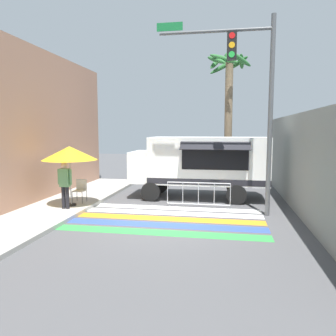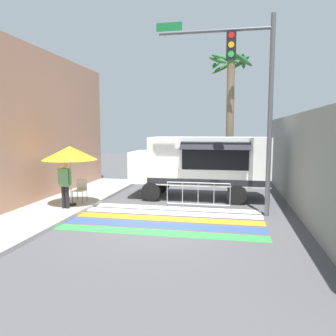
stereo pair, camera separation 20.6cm
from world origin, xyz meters
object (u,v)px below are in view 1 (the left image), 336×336
object	(u,v)px
food_truck	(198,162)
vendor_person	(65,182)
folding_chair	(80,188)
palm_tree	(228,97)
patio_umbrella	(70,153)
barricade_front	(198,196)
traffic_signal_pole	(250,84)

from	to	relation	value
food_truck	vendor_person	distance (m)	5.59
folding_chair	palm_tree	size ratio (longest dim) A/B	0.13
food_truck	patio_umbrella	size ratio (longest dim) A/B	2.62
barricade_front	vendor_person	bearing A→B (deg)	-163.94
food_truck	patio_umbrella	bearing A→B (deg)	-147.54
food_truck	folding_chair	bearing A→B (deg)	-153.78
barricade_front	palm_tree	bearing A→B (deg)	79.74
folding_chair	barricade_front	world-z (taller)	folding_chair
folding_chair	barricade_front	xyz separation A→B (m)	(4.61, 0.17, -0.16)
vendor_person	palm_tree	distance (m)	9.73
palm_tree	food_truck	bearing A→B (deg)	-108.29
food_truck	barricade_front	size ratio (longest dim) A/B	2.46
traffic_signal_pole	palm_tree	bearing A→B (deg)	96.26
vendor_person	food_truck	bearing A→B (deg)	42.73
patio_umbrella	folding_chair	size ratio (longest dim) A/B	2.49
patio_umbrella	traffic_signal_pole	bearing A→B (deg)	2.93
vendor_person	barricade_front	xyz separation A→B (m)	(4.64, 1.34, -0.60)
palm_tree	vendor_person	bearing A→B (deg)	-128.84
patio_umbrella	palm_tree	xyz separation A→B (m)	(5.70, 6.55, 2.61)
barricade_front	traffic_signal_pole	bearing A→B (deg)	-16.67
folding_chair	vendor_person	size ratio (longest dim) A/B	0.52
vendor_person	palm_tree	bearing A→B (deg)	56.95
patio_umbrella	folding_chair	distance (m)	1.57
traffic_signal_pole	folding_chair	bearing A→B (deg)	176.88
folding_chair	barricade_front	size ratio (longest dim) A/B	0.38
barricade_front	folding_chair	bearing A→B (deg)	-177.90
vendor_person	patio_umbrella	bearing A→B (deg)	99.62
food_truck	barricade_front	xyz separation A→B (m)	(0.19, -2.01, -1.08)
traffic_signal_pole	patio_umbrella	world-z (taller)	traffic_signal_pole
traffic_signal_pole	patio_umbrella	size ratio (longest dim) A/B	3.02
food_truck	patio_umbrella	xyz separation A→B (m)	(-4.48, -2.85, 0.50)
folding_chair	palm_tree	bearing A→B (deg)	46.20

